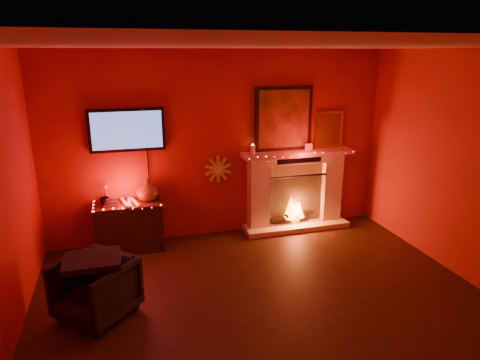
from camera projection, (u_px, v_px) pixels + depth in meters
The scene contains 6 objects.
room at pixel (285, 201), 3.89m from camera, with size 5.00×5.00×5.00m.
fireplace at pixel (295, 183), 6.57m from camera, with size 1.72×0.40×2.18m.
tv at pixel (127, 130), 5.72m from camera, with size 1.00×0.07×1.24m.
sunburst_clock at pixel (218, 169), 6.26m from camera, with size 0.40×0.03×0.40m.
console_table at pixel (130, 223), 5.89m from camera, with size 0.90×0.51×0.99m.
armchair at pixel (96, 289), 4.39m from camera, with size 0.68×0.70×0.64m, color black.
Camera 1 is at (-1.41, -3.42, 2.66)m, focal length 32.00 mm.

